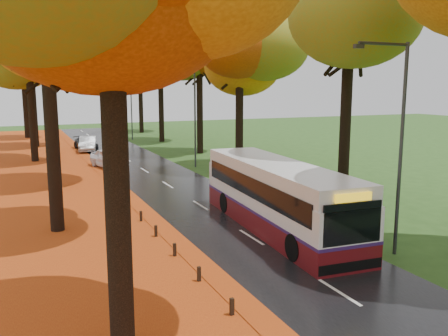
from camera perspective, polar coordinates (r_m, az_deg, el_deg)
road at (r=32.32m, az=-7.31°, el=-1.72°), size 6.50×90.00×0.04m
centre_line at (r=32.31m, az=-7.31°, el=-1.68°), size 0.12×90.00×0.01m
leaf_verge at (r=31.04m, az=-23.44°, el=-2.96°), size 12.00×90.00×0.02m
leaf_drift at (r=31.60m, az=-12.61°, el=-2.10°), size 0.90×90.00×0.01m
trees_left at (r=32.64m, az=-21.37°, el=14.61°), size 9.20×74.00×13.88m
trees_right at (r=36.27m, az=2.76°, el=14.94°), size 9.30×74.20×13.96m
bollard_row at (r=12.94m, az=3.52°, el=-18.66°), size 0.11×23.51×0.52m
streetlamp_near at (r=18.69m, az=20.08°, el=3.95°), size 2.45×0.18×8.00m
streetlamp_mid at (r=37.71m, az=-3.88°, el=7.16°), size 2.45×0.18×8.00m
streetlamp_far at (r=58.84m, az=-11.35°, el=7.93°), size 2.45×0.18×8.00m
bus at (r=21.43m, az=6.39°, el=-3.23°), size 3.37×11.60×3.01m
car_white at (r=38.78m, az=-13.66°, el=1.15°), size 2.76×4.69×1.50m
car_silver at (r=49.31m, az=-16.07°, el=2.82°), size 2.33×4.65×1.46m
car_dark at (r=50.84m, az=-16.30°, el=2.87°), size 2.21×4.38×1.22m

